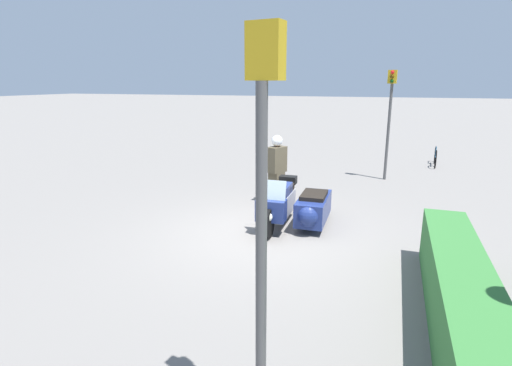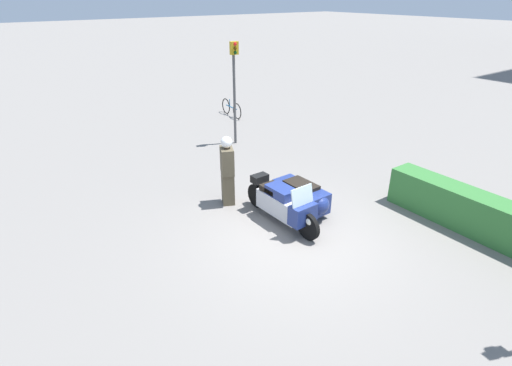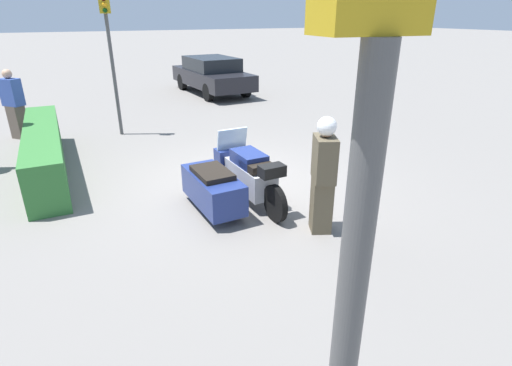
{
  "view_description": "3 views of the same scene",
  "coord_description": "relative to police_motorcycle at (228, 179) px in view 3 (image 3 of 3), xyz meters",
  "views": [
    {
      "loc": [
        7.34,
        2.38,
        3.04
      ],
      "look_at": [
        -0.75,
        -0.41,
        0.87
      ],
      "focal_mm": 28.0,
      "sensor_mm": 36.0,
      "label": 1
    },
    {
      "loc": [
        5.39,
        -4.95,
        4.8
      ],
      "look_at": [
        -1.06,
        -0.31,
        0.99
      ],
      "focal_mm": 28.0,
      "sensor_mm": 36.0,
      "label": 2
    },
    {
      "loc": [
        -6.55,
        2.9,
        3.04
      ],
      "look_at": [
        -1.6,
        0.44,
        0.7
      ],
      "focal_mm": 28.0,
      "sensor_mm": 36.0,
      "label": 3
    }
  ],
  "objects": [
    {
      "name": "officer_rider",
      "position": [
        -1.49,
        -0.88,
        0.47
      ],
      "size": [
        0.56,
        0.46,
        1.76
      ],
      "rotation": [
        0.0,
        0.0,
        1.15
      ],
      "color": "brown",
      "rests_on": "ground"
    },
    {
      "name": "ground_plane",
      "position": [
        0.7,
        -0.53,
        -0.45
      ],
      "size": [
        160.0,
        160.0,
        0.0
      ],
      "primitive_type": "plane",
      "color": "slate"
    },
    {
      "name": "traffic_light_far",
      "position": [
        -5.08,
        1.69,
        1.78
      ],
      "size": [
        0.23,
        0.27,
        3.4
      ],
      "rotation": [
        0.0,
        0.0,
        -0.1
      ],
      "color": "#4C4C4C",
      "rests_on": "ground"
    },
    {
      "name": "traffic_light_near",
      "position": [
        5.27,
        0.96,
        1.81
      ],
      "size": [
        0.22,
        0.28,
        3.45
      ],
      "rotation": [
        0.0,
        0.0,
        3.0
      ],
      "color": "#4C4C4C",
      "rests_on": "ground"
    },
    {
      "name": "police_motorcycle",
      "position": [
        0.0,
        0.0,
        0.0
      ],
      "size": [
        2.4,
        1.32,
        1.14
      ],
      "rotation": [
        0.0,
        0.0,
        0.03
      ],
      "color": "black",
      "rests_on": "ground"
    },
    {
      "name": "parked_car_background",
      "position": [
        9.97,
        -3.46,
        0.32
      ],
      "size": [
        4.73,
        2.02,
        1.44
      ],
      "rotation": [
        0.0,
        0.0,
        0.05
      ],
      "color": "black",
      "rests_on": "ground"
    },
    {
      "name": "pedestrian_bystander",
      "position": [
        6.14,
        3.4,
        0.44
      ],
      "size": [
        0.58,
        0.56,
        1.78
      ],
      "rotation": [
        0.0,
        0.0,
        -0.84
      ],
      "color": "brown",
      "rests_on": "ground"
    },
    {
      "name": "hedge_bush_curbside",
      "position": [
        3.16,
        2.8,
        -0.01
      ],
      "size": [
        4.81,
        0.66,
        0.89
      ],
      "primitive_type": "cube",
      "color": "#337033",
      "rests_on": "ground"
    }
  ]
}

